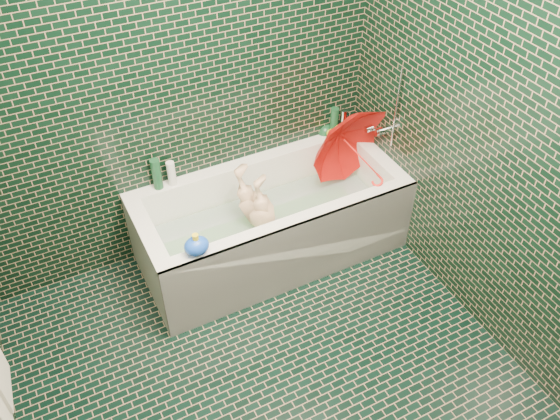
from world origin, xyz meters
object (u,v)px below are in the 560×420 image
umbrella (360,157)px  rubber_duck (333,132)px  bath_toy (197,246)px  bathtub (272,230)px  child (263,221)px

umbrella → rubber_duck: umbrella is taller
rubber_duck → bath_toy: bearing=-147.3°
bathtub → child: bathtub is taller
bath_toy → child: bearing=35.3°
child → bath_toy: bath_toy is taller
child → umbrella: bearing=72.0°
bathtub → umbrella: bearing=-2.5°
bathtub → rubber_duck: bearing=27.0°
umbrella → child: bearing=175.9°
bathtub → bath_toy: bath_toy is taller
child → bath_toy: bearing=-76.2°
bathtub → bath_toy: 0.79m
bathtub → umbrella: 0.75m
bathtub → umbrella: size_ratio=2.94×
bathtub → child: (-0.06, 0.00, 0.10)m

